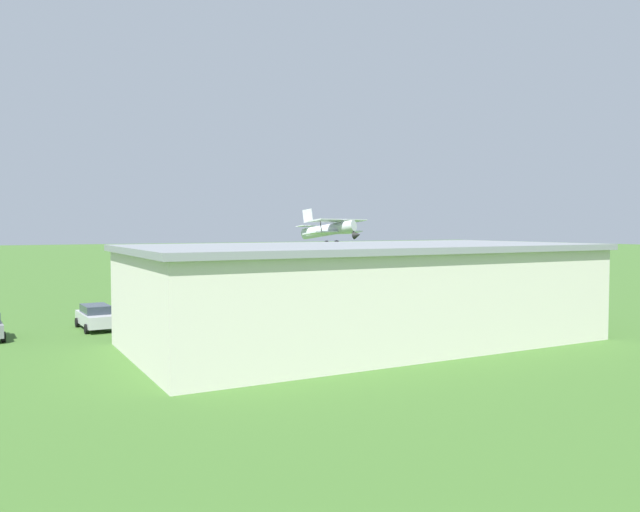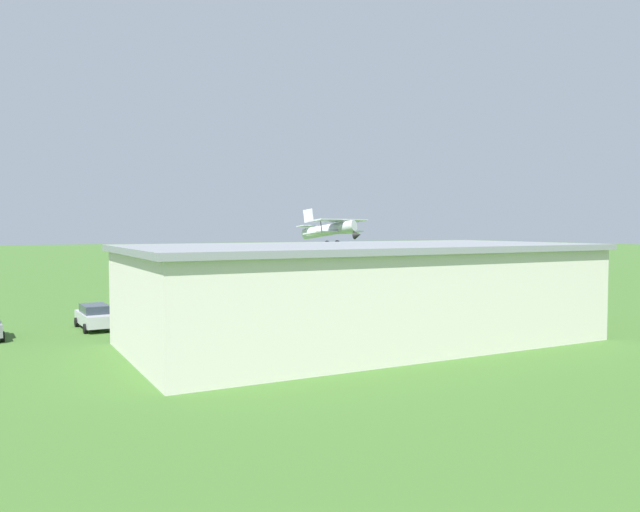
# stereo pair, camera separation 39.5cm
# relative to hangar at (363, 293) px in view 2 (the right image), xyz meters

# --- Properties ---
(ground_plane) EXTENTS (400.00, 400.00, 0.00)m
(ground_plane) POSITION_rel_hangar_xyz_m (-6.00, -28.93, -2.92)
(ground_plane) COLOR #3D6628
(hangar) EXTENTS (27.47, 13.56, 5.82)m
(hangar) POSITION_rel_hangar_xyz_m (0.00, 0.00, 0.00)
(hangar) COLOR beige
(hangar) RESTS_ON ground_plane
(biplane) EXTENTS (8.88, 7.24, 3.86)m
(biplane) POSITION_rel_hangar_xyz_m (-10.59, -22.83, 3.72)
(biplane) COLOR silver
(car_orange) EXTENTS (2.42, 4.56, 1.60)m
(car_orange) POSITION_rel_hangar_xyz_m (-12.12, -12.50, -2.09)
(car_orange) COLOR orange
(car_orange) RESTS_ON ground_plane
(car_silver) EXTENTS (2.21, 4.73, 1.65)m
(car_silver) POSITION_rel_hangar_xyz_m (13.39, -12.38, -2.06)
(car_silver) COLOR #B7B7BC
(car_silver) RESTS_ON ground_plane
(person_crossing_taxiway) EXTENTS (0.53, 0.53, 1.56)m
(person_crossing_taxiway) POSITION_rel_hangar_xyz_m (8.96, -12.82, -2.14)
(person_crossing_taxiway) COLOR beige
(person_crossing_taxiway) RESTS_ON ground_plane
(person_beside_truck) EXTENTS (0.52, 0.52, 1.76)m
(person_beside_truck) POSITION_rel_hangar_xyz_m (9.45, -11.86, -2.04)
(person_beside_truck) COLOR navy
(person_beside_truck) RESTS_ON ground_plane
(person_walking_on_apron) EXTENTS (0.44, 0.44, 1.63)m
(person_walking_on_apron) POSITION_rel_hangar_xyz_m (-4.47, -15.09, -2.11)
(person_walking_on_apron) COLOR #B23333
(person_walking_on_apron) RESTS_ON ground_plane
(person_at_fence_line) EXTENTS (0.53, 0.53, 1.73)m
(person_at_fence_line) POSITION_rel_hangar_xyz_m (-7.28, -14.50, -2.05)
(person_at_fence_line) COLOR #72338C
(person_at_fence_line) RESTS_ON ground_plane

